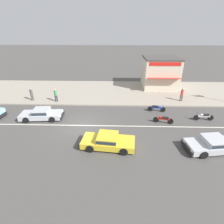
# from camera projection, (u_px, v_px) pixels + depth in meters

# --- Properties ---
(ground_plane) EXTENTS (160.00, 160.00, 0.00)m
(ground_plane) POSITION_uv_depth(u_px,v_px,m) (83.00, 125.00, 16.72)
(ground_plane) COLOR #4C4947
(lane_centre_stripe) EXTENTS (50.40, 0.14, 0.01)m
(lane_centre_stripe) POSITION_uv_depth(u_px,v_px,m) (83.00, 125.00, 16.72)
(lane_centre_stripe) COLOR silver
(lane_centre_stripe) RESTS_ON ground
(kerb_strip) EXTENTS (68.00, 10.00, 0.15)m
(kerb_strip) POSITION_uv_depth(u_px,v_px,m) (95.00, 91.00, 25.29)
(kerb_strip) COLOR #9E9384
(kerb_strip) RESTS_ON ground
(sedan_silver_1) EXTENTS (4.31, 2.08, 1.06)m
(sedan_silver_1) POSITION_uv_depth(u_px,v_px,m) (42.00, 114.00, 17.75)
(sedan_silver_1) COLOR #B7BABF
(sedan_silver_1) RESTS_ON ground
(sedan_silver_4) EXTENTS (4.45, 2.27, 1.06)m
(sedan_silver_4) POSITION_uv_depth(u_px,v_px,m) (214.00, 144.00, 13.20)
(sedan_silver_4) COLOR #B7BABF
(sedan_silver_4) RESTS_ON ground
(sedan_yellow_5) EXTENTS (4.36, 2.20, 1.06)m
(sedan_yellow_5) POSITION_uv_depth(u_px,v_px,m) (108.00, 141.00, 13.56)
(sedan_yellow_5) COLOR yellow
(sedan_yellow_5) RESTS_ON ground
(motorcycle_0) EXTENTS (1.95, 0.56, 0.80)m
(motorcycle_0) POSITION_uv_depth(u_px,v_px,m) (157.00, 108.00, 19.29)
(motorcycle_0) COLOR black
(motorcycle_0) RESTS_ON ground
(motorcycle_1) EXTENTS (1.96, 0.56, 0.80)m
(motorcycle_1) POSITION_uv_depth(u_px,v_px,m) (204.00, 116.00, 17.47)
(motorcycle_1) COLOR black
(motorcycle_1) RESTS_ON ground
(motorcycle_2) EXTENTS (1.90, 0.68, 0.80)m
(motorcycle_2) POSITION_uv_depth(u_px,v_px,m) (163.00, 119.00, 16.96)
(motorcycle_2) COLOR black
(motorcycle_2) RESTS_ON ground
(pedestrian_near_clock) EXTENTS (0.34, 0.34, 1.57)m
(pedestrian_near_clock) POSITION_uv_depth(u_px,v_px,m) (31.00, 93.00, 21.66)
(pedestrian_near_clock) COLOR #4C4238
(pedestrian_near_clock) RESTS_ON kerb_strip
(pedestrian_by_shop) EXTENTS (0.34, 0.34, 1.60)m
(pedestrian_by_shop) POSITION_uv_depth(u_px,v_px,m) (182.00, 94.00, 21.46)
(pedestrian_by_shop) COLOR #4C4238
(pedestrian_by_shop) RESTS_ON kerb_strip
(pedestrian_far_end) EXTENTS (0.34, 0.34, 1.60)m
(pedestrian_far_end) POSITION_uv_depth(u_px,v_px,m) (56.00, 94.00, 21.30)
(pedestrian_far_end) COLOR #232838
(pedestrian_far_end) RESTS_ON kerb_strip
(shopfront_corner_warung) EXTENTS (5.02, 5.75, 4.43)m
(shopfront_corner_warung) POSITION_uv_depth(u_px,v_px,m) (160.00, 72.00, 26.08)
(shopfront_corner_warung) COLOR beige
(shopfront_corner_warung) RESTS_ON kerb_strip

